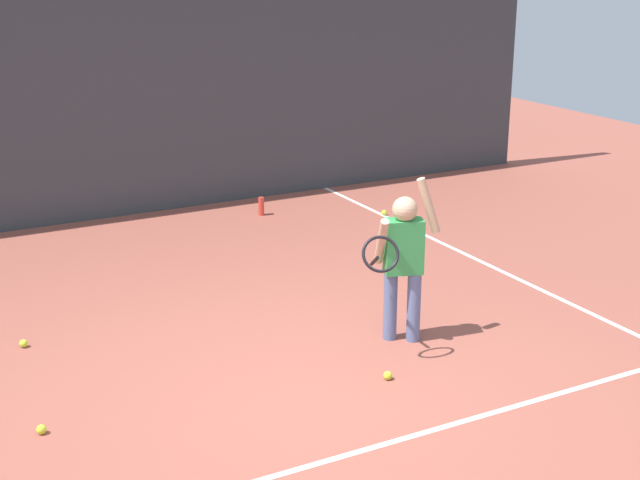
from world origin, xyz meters
The scene contains 12 objects.
ground_plane centered at (0.00, 0.00, 0.00)m, with size 20.00×20.00×0.00m, color #9E5142.
court_line_baseline centered at (0.00, -0.77, 0.00)m, with size 9.00×0.05×0.00m, color white.
court_line_sideline centered at (2.92, 1.00, 0.00)m, with size 0.05×9.00×0.00m, color white.
back_fence_windscreen centered at (0.00, 5.15, 1.64)m, with size 11.93×0.08×3.29m, color #383D42.
fence_post_2 centered at (1.94, 5.21, 1.72)m, with size 0.09×0.09×3.44m, color slate.
fence_post_3 centered at (5.81, 5.21, 1.72)m, with size 0.09×0.09×3.44m, color slate.
tennis_player centered at (1.14, 0.55, 0.73)m, with size 0.85×0.57×1.35m.
water_bottle centered at (1.65, 4.36, 0.11)m, with size 0.07×0.07×0.22m, color #D83F33.
tennis_ball_0 centered at (0.68, 0.00, 0.03)m, with size 0.07×0.07×0.07m, color #CCE033.
tennis_ball_1 centered at (2.93, 3.67, 0.03)m, with size 0.07×0.07×0.07m, color #CCE033.
tennis_ball_3 centered at (-1.59, 1.85, 0.03)m, with size 0.07×0.07×0.07m, color #CCE033.
tennis_ball_5 centered at (-1.75, 0.41, 0.03)m, with size 0.07×0.07×0.07m, color #CCE033.
Camera 1 is at (-2.62, -5.12, 3.06)m, focal length 51.01 mm.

